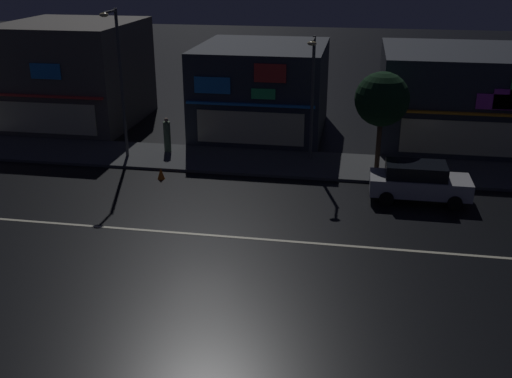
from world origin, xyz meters
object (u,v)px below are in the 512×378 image
Objects in this scene: traffic_cone at (161,174)px; parked_car_near_kerb at (418,181)px; streetlamp_east at (312,88)px; pedestrian_on_sidewalk at (167,136)px; streetlamp_mid at (119,73)px.

parked_car_near_kerb is at bearing -2.61° from traffic_cone.
streetlamp_east is 11.43× the size of traffic_cone.
traffic_cone is (-11.95, 0.55, -0.59)m from parked_car_near_kerb.
parked_car_near_kerb is at bearing -6.87° from pedestrian_on_sidewalk.
streetlamp_mid is 4.03× the size of pedestrian_on_sidewalk.
parked_car_near_kerb reaches higher than traffic_cone.
traffic_cone is at bearing -65.48° from pedestrian_on_sidewalk.
streetlamp_mid is at bearing -173.61° from streetlamp_east.
streetlamp_east is 3.38× the size of pedestrian_on_sidewalk.
streetlamp_east is 1.46× the size of parked_car_near_kerb.
streetlamp_mid is 9.68m from streetlamp_east.
pedestrian_on_sidewalk is at bearing 178.58° from streetlamp_east.
pedestrian_on_sidewalk is (-7.71, 0.19, -2.90)m from streetlamp_east.
streetlamp_east is at bearing 6.39° from streetlamp_mid.
streetlamp_mid is 5.66m from traffic_cone.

